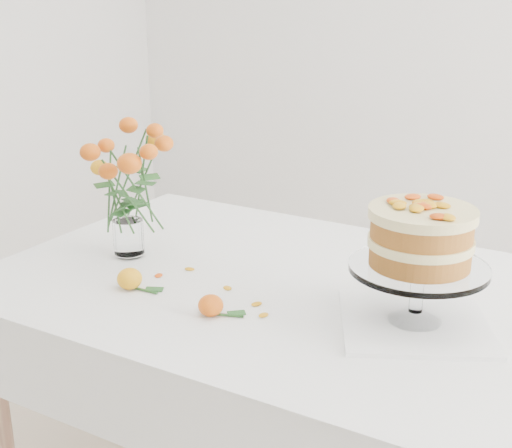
{
  "coord_description": "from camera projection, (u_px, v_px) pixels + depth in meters",
  "views": [
    {
      "loc": [
        0.68,
        -1.35,
        1.41
      ],
      "look_at": [
        -0.07,
        -0.05,
        0.91
      ],
      "focal_mm": 50.0,
      "sensor_mm": 36.0,
      "label": 1
    }
  ],
  "objects": [
    {
      "name": "loose_rose_far",
      "position": [
        211.0,
        306.0,
        1.48
      ],
      "size": [
        0.09,
        0.05,
        0.05
      ],
      "rotation": [
        0.0,
        0.0,
        0.32
      ],
      "color": "#CE570A",
      "rests_on": "table"
    },
    {
      "name": "cake_stand",
      "position": [
        421.0,
        243.0,
        1.39
      ],
      "size": [
        0.28,
        0.28,
        0.25
      ],
      "rotation": [
        0.0,
        0.0,
        -0.19
      ],
      "color": "white",
      "rests_on": "napkin"
    },
    {
      "name": "stray_petal_a",
      "position": [
        227.0,
        288.0,
        1.61
      ],
      "size": [
        0.03,
        0.02,
        0.0
      ],
      "primitive_type": "ellipsoid",
      "color": "orange",
      "rests_on": "table"
    },
    {
      "name": "napkin",
      "position": [
        414.0,
        322.0,
        1.45
      ],
      "size": [
        0.39,
        0.39,
        0.01
      ],
      "primitive_type": "cube",
      "rotation": [
        0.0,
        0.0,
        0.46
      ],
      "color": "white",
      "rests_on": "table"
    },
    {
      "name": "stray_petal_c",
      "position": [
        264.0,
        315.0,
        1.48
      ],
      "size": [
        0.03,
        0.02,
        0.0
      ],
      "primitive_type": "ellipsoid",
      "color": "orange",
      "rests_on": "table"
    },
    {
      "name": "stray_petal_d",
      "position": [
        190.0,
        269.0,
        1.72
      ],
      "size": [
        0.03,
        0.02,
        0.0
      ],
      "primitive_type": "ellipsoid",
      "color": "orange",
      "rests_on": "table"
    },
    {
      "name": "rose_vase",
      "position": [
        124.0,
        170.0,
        1.74
      ],
      "size": [
        0.31,
        0.31,
        0.38
      ],
      "rotation": [
        0.0,
        0.0,
        -0.28
      ],
      "color": "white",
      "rests_on": "table"
    },
    {
      "name": "loose_rose_near",
      "position": [
        130.0,
        279.0,
        1.61
      ],
      "size": [
        0.1,
        0.06,
        0.05
      ],
      "rotation": [
        0.0,
        0.0,
        0.05
      ],
      "color": "#FFA916",
      "rests_on": "table"
    },
    {
      "name": "table",
      "position": [
        294.0,
        317.0,
        1.67
      ],
      "size": [
        1.43,
        0.93,
        0.76
      ],
      "color": "tan",
      "rests_on": "ground"
    },
    {
      "name": "stray_petal_b",
      "position": [
        257.0,
        304.0,
        1.53
      ],
      "size": [
        0.03,
        0.02,
        0.0
      ],
      "primitive_type": "ellipsoid",
      "color": "orange",
      "rests_on": "table"
    },
    {
      "name": "stray_petal_e",
      "position": [
        159.0,
        276.0,
        1.68
      ],
      "size": [
        0.03,
        0.02,
        0.0
      ],
      "primitive_type": "ellipsoid",
      "color": "orange",
      "rests_on": "table"
    }
  ]
}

